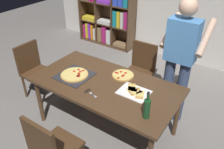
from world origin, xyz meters
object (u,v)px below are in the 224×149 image
object	(u,v)px
chair_near_camera	(51,147)
wine_bottle	(147,108)
dining_table	(105,87)
chair_left_end	(34,68)
chair_far_side	(141,67)
bookshelf	(107,3)
pepperoni_pizza_on_tray	(75,75)
person_serving_pizza	(180,56)
kitchen_scissors	(89,92)
second_pizza_plain	(123,75)

from	to	relation	value
chair_near_camera	wine_bottle	size ratio (longest dim) A/B	2.85
dining_table	chair_left_end	bearing A→B (deg)	180.00
chair_far_side	bookshelf	world-z (taller)	bookshelf
bookshelf	chair_near_camera	bearing A→B (deg)	-63.73
wine_bottle	pepperoni_pizza_on_tray	bearing A→B (deg)	170.82
person_serving_pizza	wine_bottle	distance (m)	1.03
bookshelf	pepperoni_pizza_on_tray	size ratio (longest dim) A/B	4.60
bookshelf	kitchen_scissors	world-z (taller)	bookshelf
dining_table	wine_bottle	size ratio (longest dim) A/B	5.88
bookshelf	second_pizza_plain	world-z (taller)	bookshelf
chair_near_camera	kitchen_scissors	distance (m)	0.74
dining_table	kitchen_scissors	world-z (taller)	kitchen_scissors
chair_far_side	kitchen_scissors	xyz separation A→B (m)	(-0.04, -1.24, 0.24)
dining_table	pepperoni_pizza_on_tray	distance (m)	0.45
person_serving_pizza	pepperoni_pizza_on_tray	world-z (taller)	person_serving_pizza
bookshelf	pepperoni_pizza_on_tray	distance (m)	2.75
dining_table	wine_bottle	bearing A→B (deg)	-21.08
chair_left_end	pepperoni_pizza_on_tray	distance (m)	1.02
second_pizza_plain	chair_left_end	bearing A→B (deg)	-169.85
chair_near_camera	bookshelf	distance (m)	3.75
pepperoni_pizza_on_tray	wine_bottle	distance (m)	1.16
person_serving_pizza	kitchen_scissors	size ratio (longest dim) A/B	8.81
chair_far_side	dining_table	bearing A→B (deg)	-90.00
kitchen_scissors	chair_far_side	bearing A→B (deg)	88.14
chair_left_end	pepperoni_pizza_on_tray	xyz separation A→B (m)	(0.98, -0.09, 0.25)
dining_table	chair_far_side	size ratio (longest dim) A/B	2.06
wine_bottle	kitchen_scissors	world-z (taller)	wine_bottle
second_pizza_plain	chair_far_side	bearing A→B (deg)	97.53
wine_bottle	kitchen_scissors	xyz separation A→B (m)	(-0.75, 0.01, -0.11)
chair_left_end	person_serving_pizza	world-z (taller)	person_serving_pizza
kitchen_scissors	dining_table	bearing A→B (deg)	81.48
kitchen_scissors	wine_bottle	bearing A→B (deg)	-0.39
person_serving_pizza	dining_table	bearing A→B (deg)	-131.39
chair_left_end	wine_bottle	size ratio (longest dim) A/B	2.85
person_serving_pizza	kitchen_scissors	bearing A→B (deg)	-124.56
wine_bottle	second_pizza_plain	xyz separation A→B (m)	(-0.61, 0.54, -0.11)
chair_far_side	second_pizza_plain	distance (m)	0.75
chair_near_camera	pepperoni_pizza_on_tray	size ratio (longest dim) A/B	2.12
chair_near_camera	pepperoni_pizza_on_tray	xyz separation A→B (m)	(-0.43, 0.88, 0.25)
chair_far_side	kitchen_scissors	world-z (taller)	chair_far_side
chair_near_camera	chair_far_side	bearing A→B (deg)	90.00
dining_table	chair_far_side	distance (m)	0.98
chair_left_end	chair_near_camera	bearing A→B (deg)	-34.40
dining_table	chair_near_camera	size ratio (longest dim) A/B	2.06
chair_left_end	pepperoni_pizza_on_tray	bearing A→B (deg)	-5.14
chair_left_end	wine_bottle	xyz separation A→B (m)	(2.12, -0.27, 0.36)
dining_table	kitchen_scissors	bearing A→B (deg)	-98.52
chair_near_camera	bookshelf	xyz separation A→B (m)	(-1.65, 3.34, 0.47)
chair_far_side	pepperoni_pizza_on_tray	bearing A→B (deg)	-112.34
wine_bottle	second_pizza_plain	distance (m)	0.83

